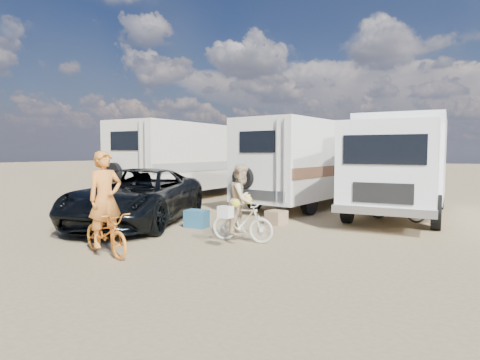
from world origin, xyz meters
The scene contains 12 objects.
ground centered at (0.00, 0.00, 0.00)m, with size 140.00×140.00×0.00m, color #937D58.
rv_main centered at (0.37, 7.29, 1.56)m, with size 2.36×7.22×3.13m, color silver, non-canonical shape.
rv_left centered at (-5.28, 7.45, 1.61)m, with size 2.49×8.51×3.22m, color white, non-canonical shape.
box_truck centered at (3.71, 6.48, 1.59)m, with size 2.56×7.30×3.19m, color white, non-canonical shape.
dark_suv centered at (-2.33, 1.00, 0.78)m, with size 2.58×5.60×1.56m, color black.
bike_man centered at (-0.27, -1.88, 0.43)m, with size 0.57×1.64×0.86m, color orange.
bike_woman centered at (1.43, 0.53, 0.45)m, with size 0.42×1.50×0.90m, color beige.
rider_man centered at (-0.27, -1.88, 0.94)m, with size 0.69×0.45×1.88m, color orange.
rider_woman centered at (1.43, 0.53, 0.79)m, with size 0.77×0.60×1.58m, color #CEB187.
bike_parked centered at (3.86, 5.38, 0.45)m, with size 0.60×1.71×0.90m, color #282A27.
cooler centered at (-0.55, 1.42, 0.23)m, with size 0.59×0.43×0.47m, color #275B7C.
crate centered at (1.09, 2.95, 0.19)m, with size 0.48×0.48×0.39m, color #937253.
Camera 1 is at (6.20, -7.33, 2.05)m, focal length 30.73 mm.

